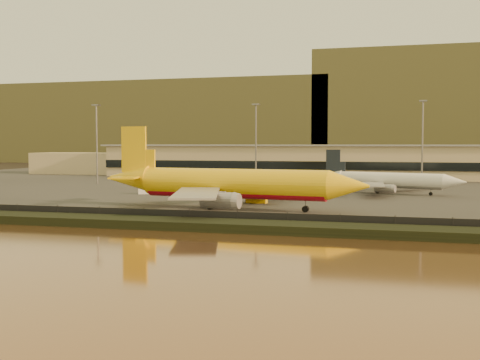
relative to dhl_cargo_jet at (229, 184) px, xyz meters
name	(u,v)px	position (x,y,z in m)	size (l,w,h in m)	color
ground	(204,215)	(-1.90, -10.02, -5.12)	(900.00, 900.00, 0.00)	black
embankment	(168,224)	(-1.90, -27.02, -4.42)	(320.00, 7.00, 1.40)	black
tarmac	(296,183)	(-1.90, 84.98, -5.02)	(320.00, 220.00, 0.20)	#2D2D2D
perimeter_fence	(178,217)	(-1.90, -23.02, -3.82)	(300.00, 0.05, 2.20)	black
terminal_building	(273,161)	(-16.42, 115.53, 1.12)	(202.00, 25.00, 12.60)	tan
apron_light_masts	(334,135)	(13.10, 64.98, 10.58)	(152.20, 12.20, 25.40)	slate
distant_hills	(327,119)	(-22.64, 329.98, 26.26)	(470.00, 160.00, 70.00)	brown
dhl_cargo_jet	(229,184)	(0.00, 0.00, 0.00)	(55.25, 53.79, 16.49)	yellow
white_narrowbody_jet	(388,180)	(29.14, 46.63, -1.55)	(38.44, 36.54, 11.31)	white
gse_vehicle_yellow	(257,198)	(2.36, 12.92, -3.92)	(4.48, 2.02, 2.02)	yellow
gse_vehicle_white	(146,191)	(-30.79, 28.64, -4.06)	(3.85, 1.73, 1.73)	white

